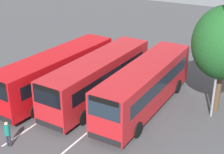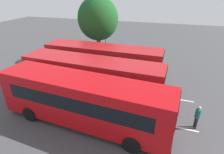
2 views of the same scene
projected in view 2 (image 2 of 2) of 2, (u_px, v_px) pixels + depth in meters
name	position (u px, v px, depth m)	size (l,w,h in m)	color
ground_plane	(95.00, 96.00, 14.95)	(73.09, 73.09, 0.00)	#424244
bus_far_left	(84.00, 100.00, 11.23)	(11.06, 3.29, 3.20)	#B70C11
bus_center_left	(92.00, 77.00, 14.12)	(11.00, 2.91, 3.20)	#AD191E
bus_center_right	(103.00, 61.00, 17.21)	(10.94, 2.68, 3.20)	#AD191E
pedestrian	(197.00, 115.00, 11.21)	(0.41, 0.41, 1.61)	#232833
street_lamp	(106.00, 22.00, 19.78)	(0.70, 2.57, 8.00)	gray
depot_tree	(98.00, 19.00, 20.17)	(4.53, 4.08, 7.27)	#4C3823
lane_stripe_outer_left	(86.00, 108.00, 13.49)	(15.34, 0.12, 0.01)	silver
lane_stripe_inner_left	(102.00, 86.00, 16.42)	(15.34, 0.12, 0.01)	silver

